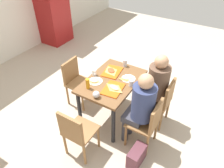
{
  "coord_description": "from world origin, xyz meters",
  "views": [
    {
      "loc": [
        -2.26,
        -1.36,
        2.72
      ],
      "look_at": [
        0.0,
        0.0,
        0.69
      ],
      "focal_mm": 33.97,
      "sensor_mm": 36.0,
      "label": 1
    }
  ],
  "objects_px": {
    "chair_near_right": "(162,100)",
    "plastic_cup_b": "(131,83)",
    "chair_left_end": "(76,131)",
    "soda_can": "(125,63)",
    "chair_near_left": "(148,122)",
    "drink_fridge": "(52,7)",
    "tray_red_near": "(113,89)",
    "paper_plate_near_edge": "(128,79)",
    "handbag": "(137,156)",
    "condiment_bottle": "(88,84)",
    "paper_plate_center": "(95,81)",
    "person_in_brown_jacket": "(155,84)",
    "pizza_slice_a": "(114,88)",
    "pizza_slice_d": "(127,78)",
    "pizza_slice_c": "(94,81)",
    "person_in_red": "(141,105)",
    "tray_red_far": "(112,72)",
    "pizza_slice_b": "(111,70)",
    "plastic_cup_a": "(94,72)",
    "chair_far_side": "(76,79)",
    "foil_bundle": "(96,94)",
    "main_table": "(112,86)"
  },
  "relations": [
    {
      "from": "tray_red_near",
      "to": "person_in_red",
      "type": "bearing_deg",
      "value": -99.49
    },
    {
      "from": "main_table",
      "to": "tray_red_far",
      "type": "height_order",
      "value": "tray_red_far"
    },
    {
      "from": "tray_red_near",
      "to": "plastic_cup_a",
      "type": "distance_m",
      "value": 0.47
    },
    {
      "from": "pizza_slice_d",
      "to": "paper_plate_center",
      "type": "bearing_deg",
      "value": 127.56
    },
    {
      "from": "plastic_cup_b",
      "to": "person_in_red",
      "type": "bearing_deg",
      "value": -134.73
    },
    {
      "from": "chair_near_right",
      "to": "condiment_bottle",
      "type": "relative_size",
      "value": 5.33
    },
    {
      "from": "pizza_slice_d",
      "to": "tray_red_far",
      "type": "bearing_deg",
      "value": 79.84
    },
    {
      "from": "paper_plate_near_edge",
      "to": "handbag",
      "type": "height_order",
      "value": "paper_plate_near_edge"
    },
    {
      "from": "chair_far_side",
      "to": "pizza_slice_c",
      "type": "relative_size",
      "value": 4.0
    },
    {
      "from": "chair_far_side",
      "to": "tray_red_near",
      "type": "height_order",
      "value": "chair_far_side"
    },
    {
      "from": "drink_fridge",
      "to": "person_in_red",
      "type": "bearing_deg",
      "value": -120.0
    },
    {
      "from": "chair_left_end",
      "to": "paper_plate_center",
      "type": "xyz_separation_m",
      "value": [
        0.76,
        0.2,
        0.27
      ]
    },
    {
      "from": "plastic_cup_b",
      "to": "paper_plate_center",
      "type": "bearing_deg",
      "value": 110.08
    },
    {
      "from": "tray_red_near",
      "to": "tray_red_far",
      "type": "distance_m",
      "value": 0.45
    },
    {
      "from": "person_in_brown_jacket",
      "to": "condiment_bottle",
      "type": "relative_size",
      "value": 7.89
    },
    {
      "from": "paper_plate_near_edge",
      "to": "plastic_cup_b",
      "type": "distance_m",
      "value": 0.18
    },
    {
      "from": "pizza_slice_c",
      "to": "soda_can",
      "type": "xyz_separation_m",
      "value": [
        0.64,
        -0.2,
        0.04
      ]
    },
    {
      "from": "chair_near_right",
      "to": "plastic_cup_b",
      "type": "xyz_separation_m",
      "value": [
        -0.24,
        0.44,
        0.32
      ]
    },
    {
      "from": "soda_can",
      "to": "paper_plate_center",
      "type": "bearing_deg",
      "value": 163.44
    },
    {
      "from": "person_in_red",
      "to": "plastic_cup_a",
      "type": "xyz_separation_m",
      "value": [
        0.24,
        0.92,
        0.07
      ]
    },
    {
      "from": "pizza_slice_a",
      "to": "chair_left_end",
      "type": "bearing_deg",
      "value": 169.38
    },
    {
      "from": "plastic_cup_b",
      "to": "condiment_bottle",
      "type": "xyz_separation_m",
      "value": [
        -0.38,
        0.52,
        0.03
      ]
    },
    {
      "from": "pizza_slice_c",
      "to": "pizza_slice_d",
      "type": "bearing_deg",
      "value": -52.1
    },
    {
      "from": "tray_red_near",
      "to": "condiment_bottle",
      "type": "distance_m",
      "value": 0.38
    },
    {
      "from": "chair_near_left",
      "to": "paper_plate_center",
      "type": "relative_size",
      "value": 3.87
    },
    {
      "from": "tray_red_near",
      "to": "handbag",
      "type": "relative_size",
      "value": 1.12
    },
    {
      "from": "chair_far_side",
      "to": "chair_near_right",
      "type": "bearing_deg",
      "value": -79.85
    },
    {
      "from": "person_in_red",
      "to": "pizza_slice_d",
      "type": "xyz_separation_m",
      "value": [
        0.4,
        0.43,
        0.04
      ]
    },
    {
      "from": "pizza_slice_a",
      "to": "pizza_slice_c",
      "type": "distance_m",
      "value": 0.36
    },
    {
      "from": "paper_plate_center",
      "to": "plastic_cup_b",
      "type": "relative_size",
      "value": 2.2
    },
    {
      "from": "pizza_slice_d",
      "to": "condiment_bottle",
      "type": "relative_size",
      "value": 1.34
    },
    {
      "from": "chair_near_right",
      "to": "paper_plate_near_edge",
      "type": "bearing_deg",
      "value": 101.08
    },
    {
      "from": "person_in_red",
      "to": "foil_bundle",
      "type": "relative_size",
      "value": 12.62
    },
    {
      "from": "chair_near_left",
      "to": "person_in_brown_jacket",
      "type": "relative_size",
      "value": 0.68
    },
    {
      "from": "tray_red_near",
      "to": "paper_plate_near_edge",
      "type": "bearing_deg",
      "value": -11.88
    },
    {
      "from": "chair_far_side",
      "to": "soda_can",
      "type": "bearing_deg",
      "value": -58.05
    },
    {
      "from": "chair_left_end",
      "to": "pizza_slice_b",
      "type": "bearing_deg",
      "value": 6.78
    },
    {
      "from": "chair_left_end",
      "to": "soda_can",
      "type": "relative_size",
      "value": 6.99
    },
    {
      "from": "plastic_cup_b",
      "to": "drink_fridge",
      "type": "relative_size",
      "value": 0.05
    },
    {
      "from": "handbag",
      "to": "soda_can",
      "type": "bearing_deg",
      "value": 36.15
    },
    {
      "from": "pizza_slice_b",
      "to": "plastic_cup_a",
      "type": "xyz_separation_m",
      "value": [
        -0.22,
        0.18,
        0.03
      ]
    },
    {
      "from": "paper_plate_center",
      "to": "condiment_bottle",
      "type": "height_order",
      "value": "condiment_bottle"
    },
    {
      "from": "chair_left_end",
      "to": "plastic_cup_a",
      "type": "bearing_deg",
      "value": 19.26
    },
    {
      "from": "paper_plate_center",
      "to": "foil_bundle",
      "type": "distance_m",
      "value": 0.37
    },
    {
      "from": "chair_near_left",
      "to": "drink_fridge",
      "type": "height_order",
      "value": "drink_fridge"
    },
    {
      "from": "chair_near_right",
      "to": "plastic_cup_b",
      "type": "relative_size",
      "value": 8.52
    },
    {
      "from": "chair_far_side",
      "to": "person_in_brown_jacket",
      "type": "distance_m",
      "value": 1.41
    },
    {
      "from": "chair_left_end",
      "to": "tray_red_near",
      "type": "distance_m",
      "value": 0.79
    },
    {
      "from": "tray_red_near",
      "to": "pizza_slice_a",
      "type": "height_order",
      "value": "pizza_slice_a"
    },
    {
      "from": "pizza_slice_d",
      "to": "condiment_bottle",
      "type": "distance_m",
      "value": 0.62
    }
  ]
}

